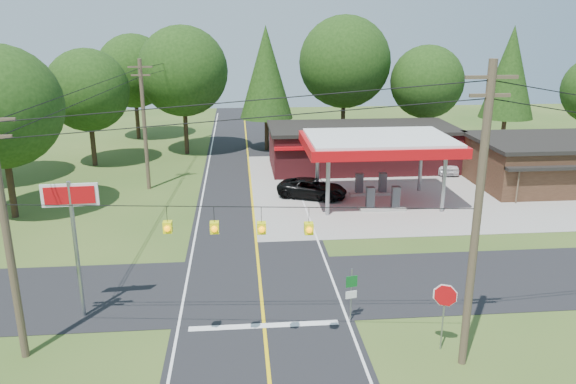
{
  "coord_description": "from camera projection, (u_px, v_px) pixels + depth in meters",
  "views": [
    {
      "loc": [
        -0.91,
        -25.14,
        12.7
      ],
      "look_at": [
        2.0,
        7.0,
        2.8
      ],
      "focal_mm": 35.0,
      "sensor_mm": 36.0,
      "label": 1
    }
  ],
  "objects": [
    {
      "name": "lane_center_yellow",
      "position": [
        261.0,
        288.0,
        27.73
      ],
      "size": [
        0.15,
        110.0,
        0.0
      ],
      "primitive_type": "cube",
      "color": "yellow",
      "rests_on": "main_highway"
    },
    {
      "name": "convenience_store",
      "position": [
        361.0,
        147.0,
        49.92
      ],
      "size": [
        16.4,
        7.55,
        3.8
      ],
      "color": "#59191E",
      "rests_on": "ground"
    },
    {
      "name": "utility_pole_north",
      "position": [
        184.0,
        99.0,
        59.11
      ],
      "size": [
        0.3,
        0.3,
        9.5
      ],
      "color": "#473828",
      "rests_on": "ground"
    },
    {
      "name": "route_sign_post",
      "position": [
        351.0,
        290.0,
        24.27
      ],
      "size": [
        0.51,
        0.13,
        2.51
      ],
      "color": "gray",
      "rests_on": "ground"
    },
    {
      "name": "cross_road",
      "position": [
        261.0,
        288.0,
        27.74
      ],
      "size": [
        70.0,
        7.0,
        0.02
      ],
      "primitive_type": "cube",
      "color": "black",
      "rests_on": "ground"
    },
    {
      "name": "big_stop_sign",
      "position": [
        73.0,
        219.0,
        23.79
      ],
      "size": [
        2.34,
        0.24,
        6.29
      ],
      "color": "gray",
      "rests_on": "ground"
    },
    {
      "name": "utility_pole_near_left",
      "position": [
        7.0,
        233.0,
        20.64
      ],
      "size": [
        1.8,
        0.3,
        10.0
      ],
      "color": "#473828",
      "rests_on": "ground"
    },
    {
      "name": "ground",
      "position": [
        261.0,
        288.0,
        27.74
      ],
      "size": [
        120.0,
        120.0,
        0.0
      ],
      "primitive_type": "plane",
      "color": "#304D1B",
      "rests_on": "ground"
    },
    {
      "name": "sedan_car",
      "position": [
        444.0,
        163.0,
        48.98
      ],
      "size": [
        4.95,
        4.95,
        1.51
      ],
      "primitive_type": "imported",
      "rotation": [
        0.0,
        0.0,
        -0.12
      ],
      "color": "white",
      "rests_on": "ground"
    },
    {
      "name": "treeline_backdrop",
      "position": [
        257.0,
        83.0,
        48.48
      ],
      "size": [
        70.27,
        51.59,
        13.3
      ],
      "color": "#332316",
      "rests_on": "ground"
    },
    {
      "name": "octagonal_stop_sign",
      "position": [
        445.0,
        300.0,
        21.98
      ],
      "size": [
        0.91,
        0.45,
        2.89
      ],
      "color": "gray",
      "rests_on": "ground"
    },
    {
      "name": "utility_pole_far_left",
      "position": [
        144.0,
        123.0,
        42.67
      ],
      "size": [
        1.8,
        0.3,
        10.0
      ],
      "color": "#473828",
      "rests_on": "ground"
    },
    {
      "name": "overhead_beacons",
      "position": [
        237.0,
        209.0,
        20.12
      ],
      "size": [
        17.04,
        2.04,
        1.03
      ],
      "color": "black",
      "rests_on": "ground"
    },
    {
      "name": "suv_car",
      "position": [
        312.0,
        189.0,
        41.73
      ],
      "size": [
        6.73,
        6.73,
        1.42
      ],
      "primitive_type": "imported",
      "rotation": [
        0.0,
        0.0,
        1.17
      ],
      "color": "black",
      "rests_on": "ground"
    },
    {
      "name": "utility_pole_near_right",
      "position": [
        477.0,
        218.0,
        19.98
      ],
      "size": [
        1.8,
        0.3,
        11.5
      ],
      "color": "#473828",
      "rests_on": "ground"
    },
    {
      "name": "main_highway",
      "position": [
        261.0,
        288.0,
        27.74
      ],
      "size": [
        8.0,
        120.0,
        0.02
      ],
      "primitive_type": "cube",
      "color": "black",
      "rests_on": "ground"
    },
    {
      "name": "gas_canopy",
      "position": [
        379.0,
        145.0,
        39.64
      ],
      "size": [
        10.6,
        7.4,
        4.88
      ],
      "color": "gray",
      "rests_on": "ground"
    }
  ]
}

